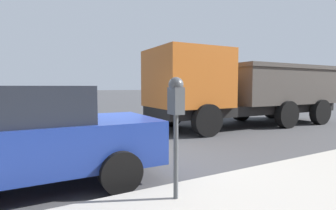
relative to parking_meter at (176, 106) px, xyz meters
The scene contains 4 objects.
ground_plane 3.02m from the parking_meter, ahead, with size 220.00×220.00×0.00m, color #424244.
parking_meter is the anchor object (origin of this frame).
car_blue 2.56m from the parking_meter, 45.81° to the left, with size 2.06×4.28×1.59m.
dump_truck 7.95m from the parking_meter, 51.82° to the right, with size 2.93×8.41×2.88m.
Camera 1 is at (-5.49, 1.24, 1.58)m, focal length 28.00 mm.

